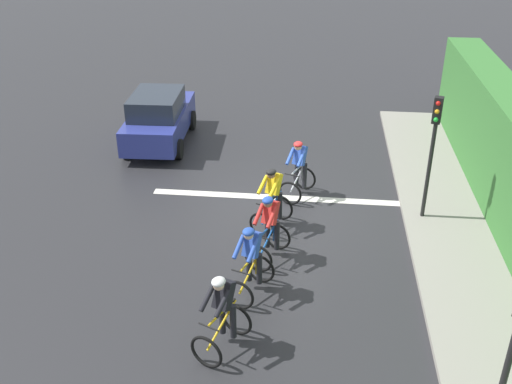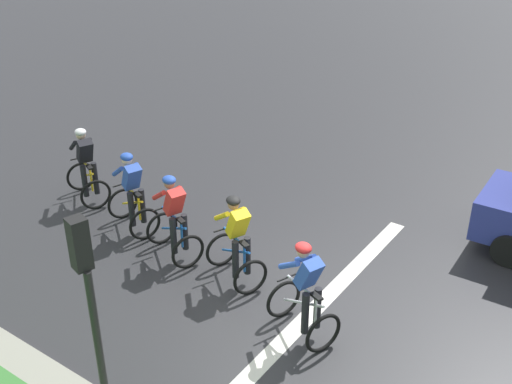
# 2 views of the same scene
# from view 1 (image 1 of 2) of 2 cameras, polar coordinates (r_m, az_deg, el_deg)

# --- Properties ---
(ground_plane) EXTENTS (80.00, 80.00, 0.00)m
(ground_plane) POSITION_cam_1_polar(r_m,az_deg,el_deg) (15.79, 1.95, -1.74)
(ground_plane) COLOR #28282B
(sidewalk_kerb) EXTENTS (2.80, 19.31, 0.12)m
(sidewalk_kerb) POSITION_cam_1_polar(r_m,az_deg,el_deg) (14.53, 20.26, -6.30)
(sidewalk_kerb) COLOR gray
(sidewalk_kerb) RESTS_ON ground
(road_marking_stop_line) EXTENTS (7.00, 0.30, 0.01)m
(road_marking_stop_line) POSITION_cam_1_polar(r_m,az_deg,el_deg) (16.40, 2.14, -0.52)
(road_marking_stop_line) COLOR silver
(road_marking_stop_line) RESTS_ON ground
(cyclist_lead) EXTENTS (1.06, 1.26, 1.66)m
(cyclist_lead) POSITION_cam_1_polar(r_m,az_deg,el_deg) (11.02, -3.23, -11.67)
(cyclist_lead) COLOR black
(cyclist_lead) RESTS_ON ground
(cyclist_second) EXTENTS (1.00, 1.25, 1.66)m
(cyclist_second) POSITION_cam_1_polar(r_m,az_deg,el_deg) (12.32, -0.51, -6.78)
(cyclist_second) COLOR black
(cyclist_second) RESTS_ON ground
(cyclist_mid) EXTENTS (1.01, 1.25, 1.66)m
(cyclist_mid) POSITION_cam_1_polar(r_m,az_deg,el_deg) (13.42, 1.28, -3.60)
(cyclist_mid) COLOR black
(cyclist_mid) RESTS_ON ground
(cyclist_fourth) EXTENTS (1.06, 1.26, 1.66)m
(cyclist_fourth) POSITION_cam_1_polar(r_m,az_deg,el_deg) (14.64, 1.60, -0.72)
(cyclist_fourth) COLOR black
(cyclist_fourth) RESTS_ON ground
(cyclist_trailing) EXTENTS (1.02, 1.25, 1.66)m
(cyclist_trailing) POSITION_cam_1_polar(r_m,az_deg,el_deg) (16.16, 4.10, 2.13)
(cyclist_trailing) COLOR black
(cyclist_trailing) RESTS_ON ground
(car_navy) EXTENTS (2.01, 4.16, 1.76)m
(car_navy) POSITION_cam_1_polar(r_m,az_deg,el_deg) (19.80, -9.31, 7.04)
(car_navy) COLOR navy
(car_navy) RESTS_ON ground
(traffic_light_near_crossing) EXTENTS (0.25, 0.31, 3.34)m
(traffic_light_near_crossing) POSITION_cam_1_polar(r_m,az_deg,el_deg) (14.92, 16.65, 4.72)
(traffic_light_near_crossing) COLOR black
(traffic_light_near_crossing) RESTS_ON ground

